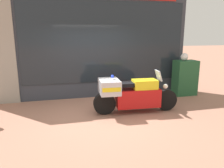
% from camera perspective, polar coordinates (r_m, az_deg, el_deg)
% --- Properties ---
extents(ground_plane, '(60.00, 60.00, 0.00)m').
position_cam_1_polar(ground_plane, '(6.11, -2.33, -8.09)').
color(ground_plane, '#9E6B56').
extents(shop_building, '(6.90, 0.55, 3.70)m').
position_cam_1_polar(shop_building, '(7.61, -9.16, 10.31)').
color(shop_building, '#333842').
rests_on(shop_building, ground).
extents(window_display, '(5.40, 0.30, 1.90)m').
position_cam_1_polar(window_display, '(7.97, -2.15, 0.41)').
color(window_display, slate).
rests_on(window_display, ground).
extents(paramedic_motorcycle, '(2.44, 0.78, 1.19)m').
position_cam_1_polar(paramedic_motorcycle, '(6.15, 4.88, -2.41)').
color(paramedic_motorcycle, black).
rests_on(paramedic_motorcycle, ground).
extents(utility_cabinet, '(0.79, 0.51, 1.26)m').
position_cam_1_polar(utility_cabinet, '(8.36, 18.52, 1.55)').
color(utility_cabinet, '#235633').
rests_on(utility_cabinet, ground).
extents(white_helmet, '(0.27, 0.27, 0.27)m').
position_cam_1_polar(white_helmet, '(8.23, 18.39, 6.75)').
color(white_helmet, white).
rests_on(white_helmet, utility_cabinet).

